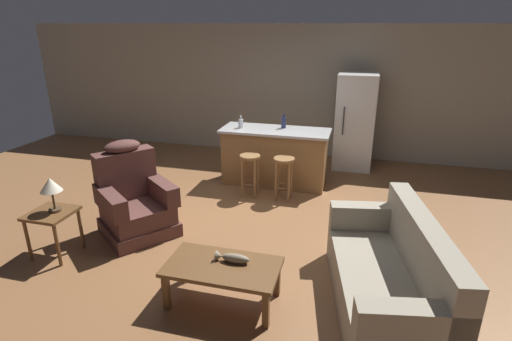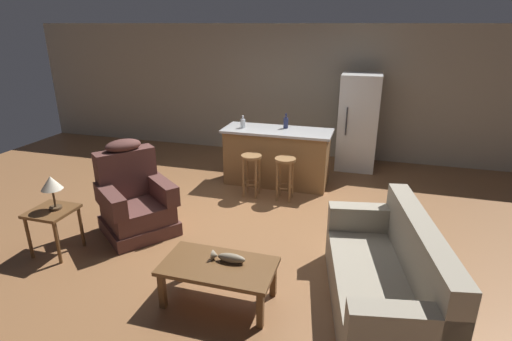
# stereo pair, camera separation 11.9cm
# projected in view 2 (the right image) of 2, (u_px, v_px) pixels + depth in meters

# --- Properties ---
(ground_plane) EXTENTS (12.00, 12.00, 0.00)m
(ground_plane) POSITION_uv_depth(u_px,v_px,m) (254.00, 217.00, 5.70)
(ground_plane) COLOR brown
(back_wall) EXTENTS (12.00, 0.05, 2.60)m
(back_wall) POSITION_uv_depth(u_px,v_px,m) (298.00, 92.00, 8.06)
(back_wall) COLOR #A89E89
(back_wall) RESTS_ON ground_plane
(coffee_table) EXTENTS (1.10, 0.60, 0.42)m
(coffee_table) POSITION_uv_depth(u_px,v_px,m) (218.00, 269.00, 3.86)
(coffee_table) COLOR brown
(coffee_table) RESTS_ON ground_plane
(fish_figurine) EXTENTS (0.34, 0.10, 0.10)m
(fish_figurine) POSITION_uv_depth(u_px,v_px,m) (228.00, 258.00, 3.87)
(fish_figurine) COLOR #4C3823
(fish_figurine) RESTS_ON coffee_table
(couch) EXTENTS (1.18, 2.02, 0.94)m
(couch) POSITION_uv_depth(u_px,v_px,m) (386.00, 280.00, 3.74)
(couch) COLOR #9E937F
(couch) RESTS_ON ground_plane
(recliner_near_lamp) EXTENTS (1.18, 1.18, 1.20)m
(recliner_near_lamp) POSITION_uv_depth(u_px,v_px,m) (135.00, 200.00, 5.22)
(recliner_near_lamp) COLOR brown
(recliner_near_lamp) RESTS_ON ground_plane
(end_table) EXTENTS (0.48, 0.48, 0.56)m
(end_table) POSITION_uv_depth(u_px,v_px,m) (53.00, 217.00, 4.68)
(end_table) COLOR brown
(end_table) RESTS_ON ground_plane
(table_lamp) EXTENTS (0.24, 0.24, 0.41)m
(table_lamp) POSITION_uv_depth(u_px,v_px,m) (51.00, 184.00, 4.56)
(table_lamp) COLOR #4C3823
(table_lamp) RESTS_ON end_table
(kitchen_island) EXTENTS (1.80, 0.70, 0.95)m
(kitchen_island) POSITION_uv_depth(u_px,v_px,m) (277.00, 157.00, 6.75)
(kitchen_island) COLOR olive
(kitchen_island) RESTS_ON ground_plane
(bar_stool_left) EXTENTS (0.32, 0.32, 0.68)m
(bar_stool_left) POSITION_uv_depth(u_px,v_px,m) (251.00, 168.00, 6.25)
(bar_stool_left) COLOR olive
(bar_stool_left) RESTS_ON ground_plane
(bar_stool_right) EXTENTS (0.32, 0.32, 0.68)m
(bar_stool_right) POSITION_uv_depth(u_px,v_px,m) (285.00, 171.00, 6.11)
(bar_stool_right) COLOR olive
(bar_stool_right) RESTS_ON ground_plane
(refrigerator) EXTENTS (0.70, 0.69, 1.76)m
(refrigerator) POSITION_uv_depth(u_px,v_px,m) (358.00, 122.00, 7.36)
(refrigerator) COLOR white
(refrigerator) RESTS_ON ground_plane
(bottle_tall_green) EXTENTS (0.08, 0.08, 0.20)m
(bottle_tall_green) POSITION_uv_depth(u_px,v_px,m) (243.00, 123.00, 6.68)
(bottle_tall_green) COLOR silver
(bottle_tall_green) RESTS_ON kitchen_island
(bottle_short_amber) EXTENTS (0.08, 0.08, 0.25)m
(bottle_short_amber) POSITION_uv_depth(u_px,v_px,m) (286.00, 123.00, 6.65)
(bottle_short_amber) COLOR #23284C
(bottle_short_amber) RESTS_ON kitchen_island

